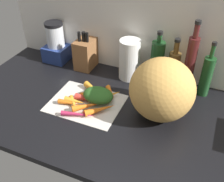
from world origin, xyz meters
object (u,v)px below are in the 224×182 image
object	(u,v)px
paper_towel_roll	(130,60)
bottle_0	(157,62)
carrot_4	(74,105)
carrot_6	(78,114)
carrot_10	(69,103)
cutting_board	(86,103)
carrot_2	(88,106)
bottle_3	(207,75)
bottle_1	(173,67)
carrot_7	(110,95)
carrot_8	(90,99)
bottle_2	(190,63)
knife_block	(86,53)
blender_appliance	(56,44)
carrot_11	(100,109)
carrot_1	(75,101)
carrot_5	(90,92)
carrot_12	(96,110)
winter_squash	(162,90)
carrot_9	(111,93)
carrot_3	(94,98)
carrot_0	(95,90)

from	to	relation	value
paper_towel_roll	bottle_0	bearing A→B (deg)	7.40
carrot_4	carrot_6	world-z (taller)	same
carrot_10	cutting_board	bearing A→B (deg)	37.11
carrot_2	bottle_3	size ratio (longest dim) A/B	0.52
bottle_1	carrot_7	bearing A→B (deg)	-134.98
carrot_8	bottle_2	xyz separation A→B (cm)	(41.57, 29.98, 13.78)
carrot_10	knife_block	distance (cm)	38.52
blender_appliance	carrot_11	bearing A→B (deg)	-37.95
carrot_1	carrot_10	size ratio (longest dim) A/B	0.93
bottle_3	paper_towel_roll	bearing A→B (deg)	-179.55
carrot_5	bottle_2	bearing A→B (deg)	29.19
carrot_1	carrot_2	distance (cm)	7.40
carrot_12	winter_squash	xyz separation A→B (cm)	(27.75, 10.11, 12.78)
carrot_1	paper_towel_roll	distance (cm)	38.48
carrot_1	carrot_2	xyz separation A→B (cm)	(7.38, -0.57, -0.05)
carrot_2	carrot_9	bearing A→B (deg)	67.62
cutting_board	carrot_3	xyz separation A→B (cm)	(3.04, 2.77, 1.93)
cutting_board	carrot_4	xyz separation A→B (cm)	(-3.77, -5.27, 1.60)
carrot_2	bottle_1	distance (cm)	49.83
knife_block	bottle_1	distance (cm)	51.26
carrot_1	carrot_7	bearing A→B (deg)	39.31
carrot_9	winter_squash	world-z (taller)	winter_squash
carrot_6	carrot_10	xyz separation A→B (cm)	(-8.10, 5.69, 0.03)
carrot_5	bottle_3	world-z (taller)	bottle_3
carrot_9	blender_appliance	distance (cm)	51.37
carrot_2	carrot_12	xyz separation A→B (cm)	(4.65, -0.45, -0.53)
carrot_7	carrot_10	world-z (taller)	carrot_7
carrot_8	carrot_11	world-z (taller)	carrot_8
carrot_12	bottle_2	xyz separation A→B (cm)	(35.37, 35.27, 14.40)
carrot_6	knife_block	size ratio (longest dim) A/B	0.71
carrot_9	paper_towel_roll	distance (cm)	22.46
carrot_5	blender_appliance	size ratio (longest dim) A/B	0.41
carrot_0	bottle_1	distance (cm)	43.16
carrot_0	carrot_2	world-z (taller)	carrot_0
carrot_11	bottle_2	distance (cm)	50.35
carrot_6	bottle_3	size ratio (longest dim) A/B	0.55
carrot_0	carrot_10	xyz separation A→B (cm)	(-7.26, -13.58, -0.45)
bottle_3	cutting_board	bearing A→B (deg)	-149.06
carrot_3	bottle_0	distance (cm)	39.24
carrot_6	bottle_2	xyz separation A→B (cm)	(41.47, 41.75, 14.25)
carrot_6	carrot_9	xyz separation A→B (cm)	(7.33, 21.20, 0.10)
winter_squash	bottle_2	distance (cm)	26.34
carrot_0	carrot_11	world-z (taller)	carrot_0
cutting_board	bottle_3	world-z (taller)	bottle_3
cutting_board	carrot_7	bearing A→B (deg)	40.86
cutting_board	carrot_10	xyz separation A→B (cm)	(-6.43, -4.86, 1.63)
carrot_5	knife_block	size ratio (longest dim) A/B	0.44
carrot_3	carrot_10	bearing A→B (deg)	-141.11
cutting_board	bottle_3	size ratio (longest dim) A/B	1.20
carrot_4	bottle_1	distance (cm)	55.71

